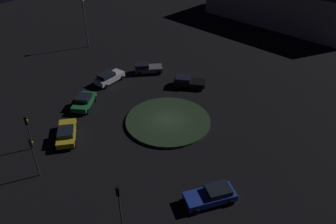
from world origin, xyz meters
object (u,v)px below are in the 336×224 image
object	(u,v)px
car_yellow	(66,133)
car_blue	(212,195)
traffic_light_southwest	(28,126)
traffic_light_south	(119,198)
car_white	(109,77)
car_green	(84,101)
store_building	(285,1)
car_grey	(147,68)
streetlamp_west	(84,15)
car_black	(188,82)
traffic_light_south_near	(33,150)

from	to	relation	value
car_yellow	car_blue	world-z (taller)	car_blue
car_yellow	traffic_light_southwest	bearing A→B (deg)	107.15
traffic_light_south	car_white	bearing A→B (deg)	25.45
car_yellow	car_blue	xyz separation A→B (m)	(16.87, 1.68, 0.01)
car_green	store_building	distance (m)	46.37
car_yellow	car_blue	bearing A→B (deg)	-130.82
store_building	car_yellow	bearing A→B (deg)	92.77
car_green	car_grey	size ratio (longest dim) A/B	1.11
traffic_light_southwest	car_white	bearing A→B (deg)	48.91
car_green	traffic_light_southwest	bearing A→B (deg)	163.04
traffic_light_southwest	traffic_light_south	size ratio (longest dim) A/B	0.92
car_grey	traffic_light_south	distance (m)	26.46
car_blue	traffic_light_southwest	bearing A→B (deg)	-38.98
car_blue	traffic_light_southwest	world-z (taller)	traffic_light_southwest
car_yellow	car_blue	size ratio (longest dim) A/B	0.99
car_white	traffic_light_southwest	distance (m)	15.30
car_yellow	car_green	xyz separation A→B (m)	(-3.31, 5.44, 0.03)
car_green	car_yellow	bearing A→B (deg)	-177.27
car_blue	store_building	bearing A→B (deg)	-129.82
store_building	streetlamp_west	bearing A→B (deg)	64.67
streetlamp_west	store_building	bearing A→B (deg)	56.56
car_blue	car_grey	distance (m)	24.88
car_black	car_white	world-z (taller)	car_white
car_grey	car_blue	bearing A→B (deg)	-80.63
traffic_light_south_near	streetlamp_west	world-z (taller)	streetlamp_west
car_blue	traffic_light_southwest	size ratio (longest dim) A/B	1.15
car_blue	car_grey	bearing A→B (deg)	-91.59
streetlamp_west	car_yellow	bearing A→B (deg)	-47.73
car_black	streetlamp_west	xyz separation A→B (m)	(-21.01, 1.27, 4.82)
streetlamp_west	car_white	bearing A→B (deg)	-30.43
car_black	car_green	world-z (taller)	car_green
car_yellow	store_building	xyz separation A→B (m)	(4.76, 50.99, 3.19)
traffic_light_south	streetlamp_west	world-z (taller)	streetlamp_west
car_green	streetlamp_west	bearing A→B (deg)	17.43
traffic_light_south	car_black	bearing A→B (deg)	-1.33
car_yellow	streetlamp_west	size ratio (longest dim) A/B	0.56
traffic_light_southwest	streetlamp_west	bearing A→B (deg)	70.40
car_white	traffic_light_southwest	xyz separation A→B (m)	(3.59, -14.73, 2.06)
traffic_light_south	traffic_light_south_near	bearing A→B (deg)	71.33
car_yellow	traffic_light_south_near	xyz separation A→B (m)	(2.28, -5.15, 2.39)
car_yellow	traffic_light_south	xyz separation A→B (m)	(12.29, -4.65, 2.34)
traffic_light_southwest	store_building	xyz separation A→B (m)	(6.31, 54.12, 1.07)
car_grey	car_white	bearing A→B (deg)	-156.61
traffic_light_southwest	store_building	size ratio (longest dim) A/B	0.13
car_black	car_green	distance (m)	13.94
car_yellow	car_grey	size ratio (longest dim) A/B	1.12
traffic_light_south	streetlamp_west	size ratio (longest dim) A/B	0.53
car_grey	traffic_light_southwest	xyz separation A→B (m)	(1.20, -20.12, 2.09)
traffic_light_southwest	car_black	bearing A→B (deg)	19.21
traffic_light_south_near	streetlamp_west	size ratio (longest dim) A/B	0.54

